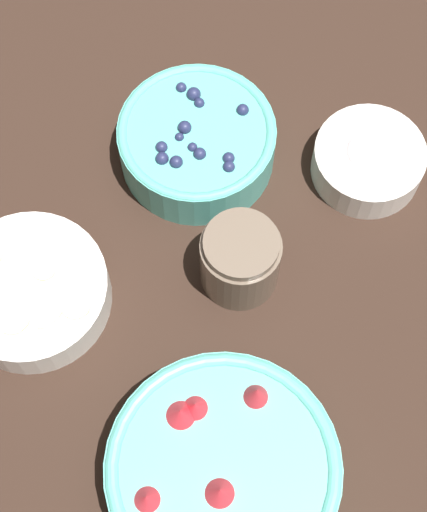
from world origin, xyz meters
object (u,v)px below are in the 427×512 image
object	(u,v)px
bowl_strawberries	(222,472)
bowl_cream	(369,159)
bowl_blueberries	(197,141)
bowl_bananas	(30,290)
jar_chocolate	(240,260)

from	to	relation	value
bowl_strawberries	bowl_cream	size ratio (longest dim) A/B	1.76
bowl_blueberries	bowl_cream	world-z (taller)	bowl_blueberries
bowl_bananas	bowl_strawberries	bearing A→B (deg)	104.54
bowl_strawberries	jar_chocolate	xyz separation A→B (m)	(-0.13, -0.17, -0.00)
bowl_strawberries	bowl_bananas	xyz separation A→B (m)	(0.07, -0.26, -0.02)
bowl_strawberries	jar_chocolate	world-z (taller)	bowl_strawberries
bowl_cream	jar_chocolate	bearing A→B (deg)	9.19
bowl_cream	bowl_bananas	bearing A→B (deg)	-8.83
bowl_cream	jar_chocolate	world-z (taller)	jar_chocolate
bowl_strawberries	bowl_cream	world-z (taller)	bowl_strawberries
bowl_blueberries	bowl_cream	size ratio (longest dim) A/B	1.41
bowl_blueberries	jar_chocolate	size ratio (longest dim) A/B	2.02
bowl_blueberries	bowl_bananas	size ratio (longest dim) A/B	1.06
bowl_cream	bowl_blueberries	bearing A→B (deg)	-37.41
bowl_bananas	jar_chocolate	size ratio (longest dim) A/B	1.91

